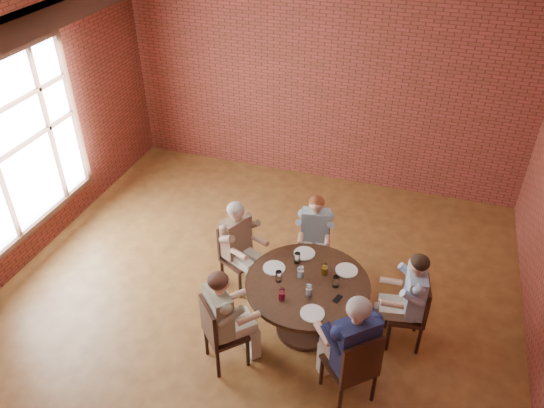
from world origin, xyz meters
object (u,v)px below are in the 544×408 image
(diner_a, at_px, (408,300))
(chair_e, at_px, (354,366))
(smartphone, at_px, (338,299))
(chair_b, at_px, (314,242))
(diner_c, at_px, (240,247))
(dining_table, at_px, (307,297))
(diner_e, at_px, (351,348))
(chair_a, at_px, (413,310))
(chair_d, at_px, (219,331))
(diner_d, at_px, (225,319))
(diner_b, at_px, (314,238))
(chair_c, at_px, (236,253))

(diner_a, relative_size, chair_e, 1.32)
(chair_e, distance_m, smartphone, 0.75)
(chair_b, relative_size, diner_c, 0.69)
(dining_table, xyz_separation_m, diner_e, (0.64, -0.71, 0.17))
(dining_table, height_order, chair_a, chair_a)
(dining_table, xyz_separation_m, chair_d, (-0.78, -0.77, -0.03))
(chair_b, bearing_deg, chair_a, -41.83)
(diner_d, bearing_deg, chair_e, -137.54)
(chair_b, xyz_separation_m, diner_b, (0.01, -0.07, 0.13))
(smartphone, bearing_deg, chair_b, 131.62)
(dining_table, relative_size, chair_c, 1.56)
(chair_d, relative_size, diner_d, 0.71)
(diner_b, relative_size, diner_e, 0.88)
(diner_d, bearing_deg, chair_c, -28.09)
(diner_a, xyz_separation_m, chair_b, (-1.29, 0.87, -0.16))
(chair_c, height_order, smartphone, chair_c)
(chair_b, bearing_deg, chair_e, -74.08)
(diner_b, distance_m, diner_c, 0.98)
(diner_b, xyz_separation_m, smartphone, (0.54, -1.13, 0.14))
(diner_b, xyz_separation_m, chair_c, (-0.92, -0.46, -0.12))
(dining_table, xyz_separation_m, chair_c, (-1.09, 0.52, -0.03))
(diner_d, xyz_separation_m, diner_e, (1.36, -0.00, 0.04))
(diner_e, bearing_deg, diner_b, -106.44)
(diner_e, bearing_deg, chair_a, -162.63)
(chair_e, bearing_deg, smartphone, -104.63)
(chair_b, relative_size, diner_b, 0.72)
(dining_table, xyz_separation_m, diner_b, (-0.17, 0.99, 0.08))
(diner_b, bearing_deg, dining_table, -90.00)
(diner_a, bearing_deg, diner_b, -131.70)
(chair_a, relative_size, diner_b, 0.74)
(chair_a, relative_size, chair_e, 0.94)
(diner_c, xyz_separation_m, chair_e, (1.72, -1.27, -0.12))
(chair_b, distance_m, diner_c, 1.02)
(diner_d, bearing_deg, chair_b, -61.57)
(diner_c, xyz_separation_m, chair_d, (0.24, -1.26, -0.14))
(diner_d, xyz_separation_m, chair_e, (1.42, -0.07, -0.13))
(chair_b, height_order, smartphone, chair_b)
(diner_b, height_order, smartphone, diner_b)
(chair_b, bearing_deg, chair_d, -117.85)
(chair_a, xyz_separation_m, diner_a, (-0.08, -0.01, 0.14))
(dining_table, relative_size, smartphone, 11.02)
(dining_table, height_order, chair_d, chair_d)
(chair_d, bearing_deg, chair_a, -108.34)
(chair_e, bearing_deg, chair_b, -106.23)
(chair_a, relative_size, chair_b, 1.03)
(diner_a, distance_m, diner_e, 1.01)
(chair_d, xyz_separation_m, chair_e, (1.48, -0.01, 0.02))
(diner_a, height_order, chair_b, diner_a)
(diner_b, bearing_deg, chair_e, -73.52)
(diner_a, relative_size, chair_b, 1.46)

